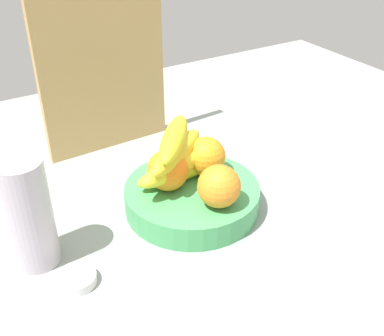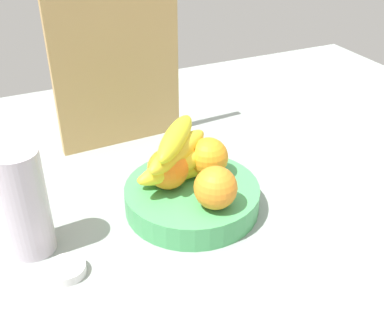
{
  "view_description": "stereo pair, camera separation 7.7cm",
  "coord_description": "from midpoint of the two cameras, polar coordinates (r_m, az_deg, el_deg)",
  "views": [
    {
      "loc": [
        -35.13,
        -59.33,
        53.4
      ],
      "look_at": [
        1.47,
        1.69,
        8.73
      ],
      "focal_mm": 44.33,
      "sensor_mm": 36.0,
      "label": 1
    },
    {
      "loc": [
        -28.3,
        -62.94,
        53.4
      ],
      "look_at": [
        1.47,
        1.69,
        8.73
      ],
      "focal_mm": 44.33,
      "sensor_mm": 36.0,
      "label": 2
    }
  ],
  "objects": [
    {
      "name": "ground_plane",
      "position": [
        0.88,
        2.11,
        -6.46
      ],
      "size": [
        180.0,
        140.0,
        3.0
      ],
      "primitive_type": "cube",
      "color": "gray"
    },
    {
      "name": "orange_front_left",
      "position": [
        0.8,
        5.64,
        -2.47
      ],
      "size": [
        7.45,
        7.45,
        7.45
      ],
      "primitive_type": "sphere",
      "color": "orange",
      "rests_on": "fruit_bowl"
    },
    {
      "name": "banana_bunch",
      "position": [
        0.85,
        0.76,
        1.35
      ],
      "size": [
        18.53,
        15.67,
        10.6
      ],
      "color": "yellow",
      "rests_on": "fruit_bowl"
    },
    {
      "name": "cutting_board",
      "position": [
        1.04,
        -6.85,
        11.98
      ],
      "size": [
        28.05,
        2.92,
        36.0
      ],
      "primitive_type": "cube",
      "rotation": [
        0.0,
        0.0,
        0.04
      ],
      "color": "tan",
      "rests_on": "ground_plane"
    },
    {
      "name": "orange_front_right",
      "position": [
        0.88,
        4.49,
        1.22
      ],
      "size": [
        7.45,
        7.45,
        7.45
      ],
      "primitive_type": "sphere",
      "color": "orange",
      "rests_on": "fruit_bowl"
    },
    {
      "name": "thermos_tumbler",
      "position": [
        0.78,
        -16.81,
        -4.15
      ],
      "size": [
        7.25,
        7.25,
        18.59
      ],
      "primitive_type": "cylinder",
      "color": "#BDAFBE",
      "rests_on": "ground_plane"
    },
    {
      "name": "jar_lid",
      "position": [
        0.77,
        -12.03,
        -11.96
      ],
      "size": [
        6.06,
        6.06,
        1.55
      ],
      "primitive_type": "cylinder",
      "color": "white",
      "rests_on": "ground_plane"
    },
    {
      "name": "orange_center",
      "position": [
        0.84,
        -0.3,
        -0.17
      ],
      "size": [
        7.45,
        7.45,
        7.45
      ],
      "primitive_type": "sphere",
      "color": "orange",
      "rests_on": "fruit_bowl"
    },
    {
      "name": "fruit_bowl",
      "position": [
        0.87,
        2.53,
        -3.61
      ],
      "size": [
        24.73,
        24.73,
        4.73
      ],
      "primitive_type": "cylinder",
      "color": "#47A05C",
      "rests_on": "ground_plane"
    }
  ]
}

